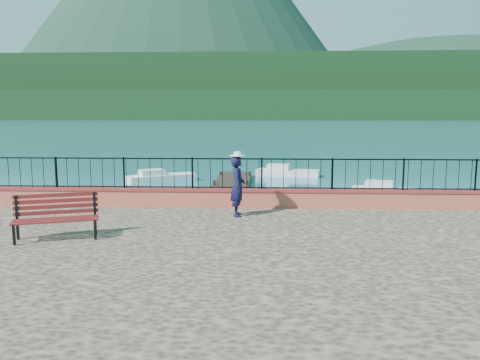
# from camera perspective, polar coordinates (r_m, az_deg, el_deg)

# --- Properties ---
(ground) EXTENTS (2000.00, 2000.00, 0.00)m
(ground) POSITION_cam_1_polar(r_m,az_deg,el_deg) (11.68, 4.07, -12.69)
(ground) COLOR #19596B
(ground) RESTS_ON ground
(parapet) EXTENTS (28.00, 0.46, 0.58)m
(parapet) POSITION_cam_1_polar(r_m,az_deg,el_deg) (14.85, 3.81, -2.19)
(parapet) COLOR #B34E40
(parapet) RESTS_ON promenade
(railing) EXTENTS (27.00, 0.05, 0.95)m
(railing) POSITION_cam_1_polar(r_m,az_deg,el_deg) (14.74, 3.83, 0.74)
(railing) COLOR black
(railing) RESTS_ON parapet
(dock) EXTENTS (2.00, 16.00, 0.30)m
(dock) POSITION_cam_1_polar(r_m,az_deg,el_deg) (23.32, -1.51, -1.75)
(dock) COLOR #2D231C
(dock) RESTS_ON ground
(far_forest) EXTENTS (900.00, 60.00, 18.00)m
(far_forest) POSITION_cam_1_polar(r_m,az_deg,el_deg) (310.95, 2.83, 9.00)
(far_forest) COLOR black
(far_forest) RESTS_ON ground
(foothills) EXTENTS (900.00, 120.00, 44.00)m
(foothills) POSITION_cam_1_polar(r_m,az_deg,el_deg) (371.34, 2.83, 10.86)
(foothills) COLOR black
(foothills) RESTS_ON ground
(companion_hill) EXTENTS (448.00, 384.00, 180.00)m
(companion_hill) POSITION_cam_1_polar(r_m,az_deg,el_deg) (611.95, 24.03, 7.03)
(companion_hill) COLOR #142D23
(companion_hill) RESTS_ON ground
(park_bench) EXTENTS (2.00, 1.20, 1.06)m
(park_bench) POSITION_cam_1_polar(r_m,az_deg,el_deg) (11.86, -21.47, -5.26)
(park_bench) COLOR black
(park_bench) RESTS_ON promenade
(person) EXTENTS (0.44, 0.65, 1.74)m
(person) POSITION_cam_1_polar(r_m,az_deg,el_deg) (13.45, -0.29, -0.75)
(person) COLOR black
(person) RESTS_ON promenade
(hat) EXTENTS (0.44, 0.44, 0.12)m
(hat) POSITION_cam_1_polar(r_m,az_deg,el_deg) (13.34, -0.29, 3.21)
(hat) COLOR white
(hat) RESTS_ON person
(boat_0) EXTENTS (4.44, 1.74, 0.80)m
(boat_0) POSITION_cam_1_polar(r_m,az_deg,el_deg) (20.27, -9.94, -2.65)
(boat_0) COLOR white
(boat_0) RESTS_ON ground
(boat_1) EXTENTS (4.03, 2.40, 0.80)m
(boat_1) POSITION_cam_1_polar(r_m,az_deg,el_deg) (24.49, 17.91, -1.07)
(boat_1) COLOR silver
(boat_1) RESTS_ON ground
(boat_3) EXTENTS (4.20, 3.24, 0.80)m
(boat_3) POSITION_cam_1_polar(r_m,az_deg,el_deg) (29.02, -9.54, 0.59)
(boat_3) COLOR silver
(boat_3) RESTS_ON ground
(boat_4) EXTENTS (4.32, 2.10, 0.80)m
(boat_4) POSITION_cam_1_polar(r_m,az_deg,el_deg) (31.32, 5.84, 1.21)
(boat_4) COLOR silver
(boat_4) RESTS_ON ground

